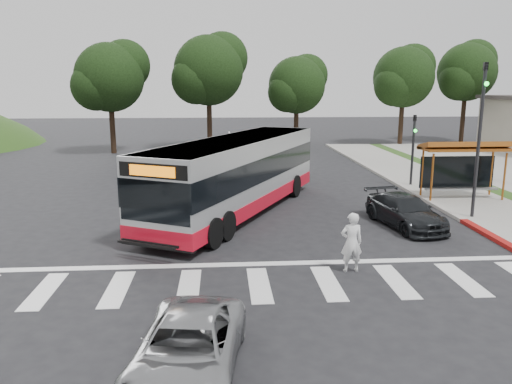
{
  "coord_description": "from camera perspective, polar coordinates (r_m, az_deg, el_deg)",
  "views": [
    {
      "loc": [
        -1.04,
        -18.35,
        5.61
      ],
      "look_at": [
        0.28,
        0.22,
        1.6
      ],
      "focal_mm": 35.0,
      "sensor_mm": 36.0,
      "label": 1
    }
  ],
  "objects": [
    {
      "name": "ground",
      "position": [
        19.21,
        -0.78,
        -4.82
      ],
      "size": [
        140.0,
        140.0,
        0.0
      ],
      "primitive_type": "plane",
      "color": "black",
      "rests_on": "ground"
    },
    {
      "name": "sidewalk_east",
      "position": [
        29.5,
        20.12,
        0.56
      ],
      "size": [
        4.0,
        40.0,
        0.12
      ],
      "primitive_type": "cube",
      "color": "gray",
      "rests_on": "ground"
    },
    {
      "name": "curb_east",
      "position": [
        28.73,
        16.48,
        0.54
      ],
      "size": [
        0.3,
        40.0,
        0.15
      ],
      "primitive_type": "cube",
      "color": "#9E9991",
      "rests_on": "ground"
    },
    {
      "name": "curb_east_red",
      "position": [
        19.97,
        26.46,
        -5.25
      ],
      "size": [
        0.32,
        6.0,
        0.15
      ],
      "primitive_type": "cube",
      "color": "maroon",
      "rests_on": "ground"
    },
    {
      "name": "crosswalk_ladder",
      "position": [
        14.51,
        0.38,
        -10.56
      ],
      "size": [
        18.0,
        2.6,
        0.01
      ],
      "primitive_type": "cube",
      "color": "silver",
      "rests_on": "ground"
    },
    {
      "name": "bus_shelter",
      "position": [
        26.47,
        22.61,
        4.15
      ],
      "size": [
        4.2,
        1.6,
        2.86
      ],
      "color": "#974F19",
      "rests_on": "sidewalk_east"
    },
    {
      "name": "traffic_signal_ne_tall",
      "position": [
        22.58,
        24.25,
        6.69
      ],
      "size": [
        0.18,
        0.37,
        6.5
      ],
      "color": "black",
      "rests_on": "ground"
    },
    {
      "name": "traffic_signal_ne_short",
      "position": [
        29.04,
        17.54,
        5.4
      ],
      "size": [
        0.18,
        0.37,
        4.0
      ],
      "color": "black",
      "rests_on": "ground"
    },
    {
      "name": "tree_ne_a",
      "position": [
        49.47,
        16.59,
        12.57
      ],
      "size": [
        6.16,
        5.74,
        9.3
      ],
      "color": "black",
      "rests_on": "parking_lot"
    },
    {
      "name": "tree_ne_b",
      "position": [
        54.1,
        23.0,
        12.6
      ],
      "size": [
        6.16,
        5.74,
        10.02
      ],
      "color": "black",
      "rests_on": "ground"
    },
    {
      "name": "tree_north_a",
      "position": [
        44.44,
        -5.34,
        13.79
      ],
      "size": [
        6.6,
        6.15,
        10.17
      ],
      "color": "black",
      "rests_on": "ground"
    },
    {
      "name": "tree_north_b",
      "position": [
        46.95,
        4.76,
        12.17
      ],
      "size": [
        5.72,
        5.33,
        8.43
      ],
      "color": "black",
      "rests_on": "ground"
    },
    {
      "name": "tree_north_c",
      "position": [
        43.34,
        -16.29,
        12.58
      ],
      "size": [
        6.16,
        5.74,
        9.3
      ],
      "color": "black",
      "rests_on": "ground"
    },
    {
      "name": "transit_bus",
      "position": [
        22.03,
        -2.16,
        1.81
      ],
      "size": [
        8.28,
        12.71,
        3.32
      ],
      "primitive_type": null,
      "rotation": [
        0.0,
        0.0,
        -0.47
      ],
      "color": "#A7A9AB",
      "rests_on": "ground"
    },
    {
      "name": "pedestrian",
      "position": [
        15.48,
        10.86,
        -5.67
      ],
      "size": [
        0.7,
        0.48,
        1.86
      ],
      "primitive_type": "imported",
      "rotation": [
        0.0,
        0.0,
        3.19
      ],
      "color": "silver",
      "rests_on": "ground"
    },
    {
      "name": "dark_sedan",
      "position": [
        20.96,
        16.67,
        -2.1
      ],
      "size": [
        2.57,
        4.62,
        1.27
      ],
      "primitive_type": "imported",
      "rotation": [
        0.0,
        0.0,
        0.19
      ],
      "color": "black",
      "rests_on": "ground"
    },
    {
      "name": "silver_suv_south",
      "position": [
        10.2,
        -7.85,
        -17.44
      ],
      "size": [
        2.52,
        4.49,
        1.18
      ],
      "primitive_type": "imported",
      "rotation": [
        0.0,
        0.0,
        -0.14
      ],
      "color": "#929396",
      "rests_on": "ground"
    }
  ]
}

